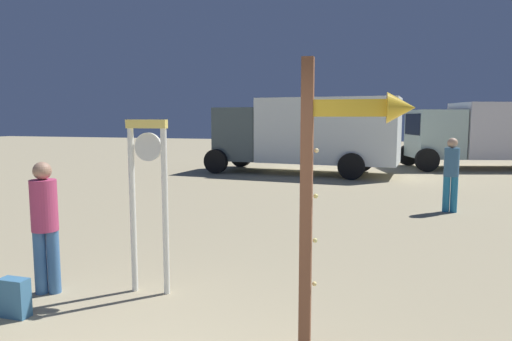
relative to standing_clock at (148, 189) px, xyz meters
name	(u,v)px	position (x,y,z in m)	size (l,w,h in m)	color
standing_clock	(148,189)	(0.00, 0.00, 0.00)	(0.49, 0.12, 2.04)	white
arrow_sign	(339,169)	(2.28, -0.88, 0.40)	(0.91, 0.27, 2.56)	brown
person_near_clock	(45,221)	(-1.15, -0.38, -0.37)	(0.30, 0.30, 1.56)	teal
backpack	(15,298)	(-1.01, -1.01, -1.04)	(0.30, 0.19, 0.41)	teal
person_distant	(451,171)	(3.97, 6.02, -0.33)	(0.31, 0.31, 1.63)	teal
box_truck_near	(309,132)	(-0.24, 12.16, 0.31)	(7.08, 3.13, 2.77)	white
box_truck_far	(501,132)	(6.98, 16.00, 0.26)	(7.57, 4.27, 2.67)	silver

